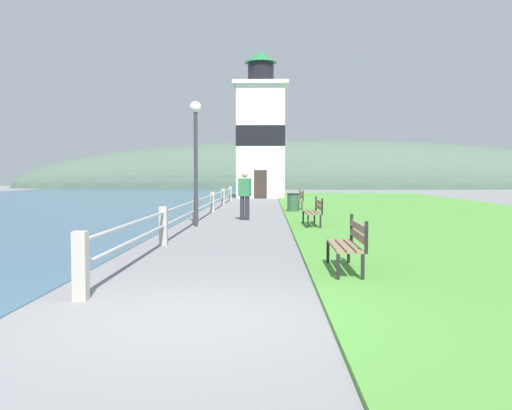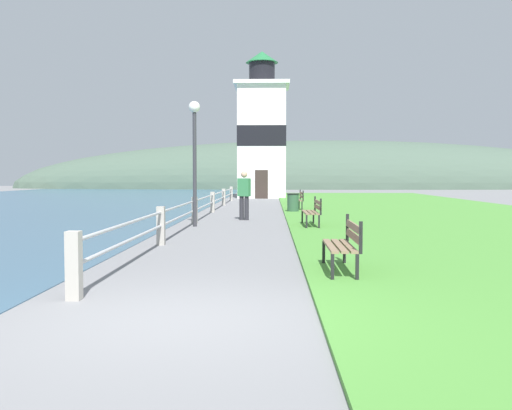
{
  "view_description": "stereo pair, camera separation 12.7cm",
  "coord_description": "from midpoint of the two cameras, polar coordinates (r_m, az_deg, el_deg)",
  "views": [
    {
      "loc": [
        0.93,
        -6.3,
        1.63
      ],
      "look_at": [
        0.39,
        19.13,
        0.3
      ],
      "focal_mm": 40.0,
      "sensor_mm": 36.0,
      "label": 1
    },
    {
      "loc": [
        1.06,
        -6.3,
        1.63
      ],
      "look_at": [
        0.39,
        19.13,
        0.3
      ],
      "focal_mm": 40.0,
      "sensor_mm": 36.0,
      "label": 2
    }
  ],
  "objects": [
    {
      "name": "park_bench_near",
      "position": [
        9.5,
        8.95,
        -3.65
      ],
      "size": [
        0.49,
        1.68,
        0.94
      ],
      "rotation": [
        0.0,
        0.0,
        3.13
      ],
      "color": "#846B51",
      "rests_on": "ground_plane"
    },
    {
      "name": "seawall_railing",
      "position": [
        22.15,
        -5.27,
        0.15
      ],
      "size": [
        0.18,
        29.54,
        0.9
      ],
      "color": "#A8A399",
      "rests_on": "ground_plane"
    },
    {
      "name": "ground_plane",
      "position": [
        6.59,
        -7.66,
        -11.36
      ],
      "size": [
        160.0,
        160.0,
        0.0
      ],
      "primitive_type": "plane",
      "color": "slate"
    },
    {
      "name": "distant_hillside",
      "position": [
        72.37,
        6.79,
        1.68
      ],
      "size": [
        80.0,
        16.0,
        12.0
      ],
      "color": "#475B4C",
      "rests_on": "ground_plane"
    },
    {
      "name": "lighthouse",
      "position": [
        41.55,
        0.39,
        7.1
      ],
      "size": [
        3.91,
        3.91,
        10.53
      ],
      "color": "white",
      "rests_on": "ground_plane"
    },
    {
      "name": "person_strolling",
      "position": [
        20.71,
        -1.31,
        1.15
      ],
      "size": [
        0.49,
        0.37,
        1.78
      ],
      "rotation": [
        0.0,
        0.0,
        1.22
      ],
      "color": "#28282D",
      "rests_on": "ground_plane"
    },
    {
      "name": "park_bench_midway",
      "position": [
        17.94,
        5.65,
        -0.51
      ],
      "size": [
        0.5,
        1.93,
        0.94
      ],
      "rotation": [
        0.0,
        0.0,
        3.16
      ],
      "color": "#846B51",
      "rests_on": "ground_plane"
    },
    {
      "name": "lamp_post",
      "position": [
        18.19,
        -6.25,
        6.47
      ],
      "size": [
        0.36,
        0.36,
        3.96
      ],
      "color": "#333338",
      "rests_on": "ground_plane"
    },
    {
      "name": "park_bench_far",
      "position": [
        26.66,
        4.12,
        0.63
      ],
      "size": [
        0.52,
        1.74,
        0.94
      ],
      "rotation": [
        0.0,
        0.0,
        3.17
      ],
      "color": "#846B51",
      "rests_on": "ground_plane"
    },
    {
      "name": "trash_bin",
      "position": [
        24.9,
        3.59,
        0.21
      ],
      "size": [
        0.54,
        0.54,
        0.84
      ],
      "color": "#2D5138",
      "rests_on": "ground_plane"
    },
    {
      "name": "grass_verge",
      "position": [
        25.1,
        16.51,
        -0.79
      ],
      "size": [
        12.0,
        53.57,
        0.06
      ],
      "color": "#4C8E38",
      "rests_on": "ground_plane"
    }
  ]
}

